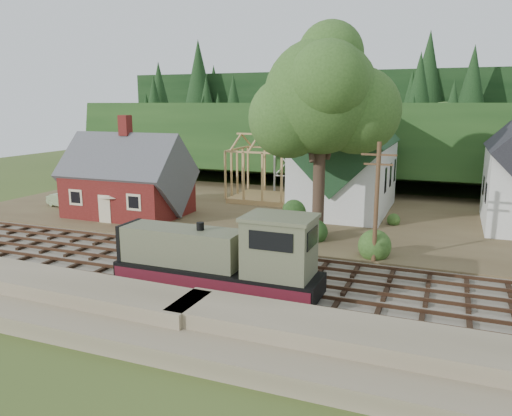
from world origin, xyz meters
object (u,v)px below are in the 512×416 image
at_px(car_blue, 253,225).
at_px(car_green, 63,200).
at_px(patio_set, 113,195).
at_px(locomotive, 224,259).

relative_size(car_blue, car_green, 0.87).
bearing_deg(car_green, car_blue, -80.20).
distance_m(car_blue, patio_set, 12.77).
xyz_separation_m(locomotive, car_blue, (-3.22, 12.24, -1.14)).
distance_m(car_green, patio_set, 9.09).
height_order(car_blue, patio_set, patio_set).
bearing_deg(locomotive, car_green, 149.23).
height_order(locomotive, car_green, locomotive).
height_order(car_blue, car_green, car_green).
distance_m(locomotive, car_green, 28.20).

